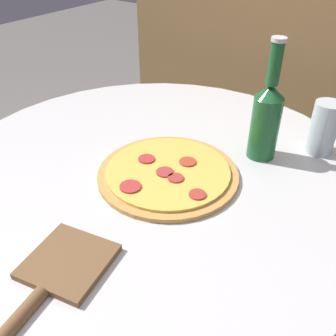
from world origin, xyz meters
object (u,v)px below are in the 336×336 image
pizza (168,173)px  pizza_paddle (54,278)px  drinking_glass (324,128)px  beer_bottle (266,117)px

pizza → pizza_paddle: pizza is taller
pizza → drinking_glass: drinking_glass is taller
beer_bottle → pizza_paddle: beer_bottle is taller
beer_bottle → drinking_glass: bearing=43.5°
pizza_paddle → beer_bottle: bearing=157.1°
beer_bottle → pizza_paddle: bearing=-101.3°
pizza_paddle → drinking_glass: size_ratio=2.24×
pizza → drinking_glass: size_ratio=2.43×
beer_bottle → pizza_paddle: 0.53m
pizza_paddle → pizza: bearing=172.2°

